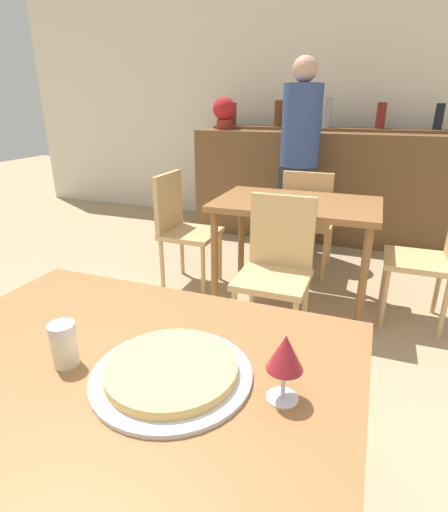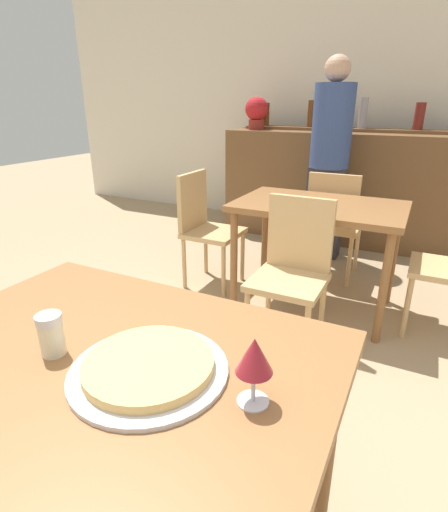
{
  "view_description": "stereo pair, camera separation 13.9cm",
  "coord_description": "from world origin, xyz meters",
  "views": [
    {
      "loc": [
        0.53,
        -0.66,
        1.37
      ],
      "look_at": [
        0.07,
        0.55,
        0.87
      ],
      "focal_mm": 28.0,
      "sensor_mm": 36.0,
      "label": 1
    },
    {
      "loc": [
        0.66,
        -0.61,
        1.37
      ],
      "look_at": [
        0.07,
        0.55,
        0.87
      ],
      "focal_mm": 28.0,
      "sensor_mm": 36.0,
      "label": 2
    }
  ],
  "objects": [
    {
      "name": "dining_table_far",
      "position": [
        0.06,
        1.96,
        0.66
      ],
      "size": [
        1.08,
        0.7,
        0.75
      ],
      "color": "brown",
      "rests_on": "ground_plane"
    },
    {
      "name": "chair_far_side_left",
      "position": [
        -0.81,
        1.96,
        0.5
      ],
      "size": [
        0.4,
        0.4,
        0.88
      ],
      "rotation": [
        0.0,
        0.0,
        1.57
      ],
      "color": "tan",
      "rests_on": "ground_plane"
    },
    {
      "name": "pizza_tray",
      "position": [
        0.14,
        0.01,
        0.78
      ],
      "size": [
        0.38,
        0.38,
        0.04
      ],
      "color": "silver",
      "rests_on": "dining_table_near"
    },
    {
      "name": "wine_glass",
      "position": [
        0.4,
        0.03,
        0.88
      ],
      "size": [
        0.08,
        0.08,
        0.16
      ],
      "color": "silver",
      "rests_on": "dining_table_near"
    },
    {
      "name": "person_standing",
      "position": [
        -0.13,
        3.0,
        0.94
      ],
      "size": [
        0.34,
        0.34,
        1.73
      ],
      "color": "#2D2D38",
      "rests_on": "ground_plane"
    },
    {
      "name": "chair_far_side_back",
      "position": [
        0.06,
        2.48,
        0.5
      ],
      "size": [
        0.4,
        0.4,
        0.88
      ],
      "rotation": [
        0.0,
        0.0,
        3.14
      ],
      "color": "tan",
      "rests_on": "ground_plane"
    },
    {
      "name": "bar_counter",
      "position": [
        0.0,
        3.58,
        0.55
      ],
      "size": [
        2.6,
        0.56,
        1.09
      ],
      "color": "brown",
      "rests_on": "ground_plane"
    },
    {
      "name": "chair_far_side_front",
      "position": [
        0.06,
        1.44,
        0.5
      ],
      "size": [
        0.4,
        0.4,
        0.88
      ],
      "color": "tan",
      "rests_on": "ground_plane"
    },
    {
      "name": "cheese_shaker",
      "position": [
        -0.12,
        -0.03,
        0.83
      ],
      "size": [
        0.06,
        0.06,
        0.11
      ],
      "color": "beige",
      "rests_on": "dining_table_near"
    },
    {
      "name": "dining_table_near",
      "position": [
        0.0,
        0.0,
        0.69
      ],
      "size": [
        1.16,
        0.87,
        0.77
      ],
      "color": "brown",
      "rests_on": "ground_plane"
    },
    {
      "name": "potted_plant",
      "position": [
        -1.05,
        3.53,
        1.27
      ],
      "size": [
        0.24,
        0.24,
        0.33
      ],
      "color": "maroon",
      "rests_on": "bar_counter"
    },
    {
      "name": "wall_back",
      "position": [
        0.0,
        4.08,
        1.4
      ],
      "size": [
        8.0,
        0.05,
        2.8
      ],
      "color": "silver",
      "rests_on": "ground_plane"
    },
    {
      "name": "bar_back_shelf",
      "position": [
        0.01,
        3.72,
        1.15
      ],
      "size": [
        2.39,
        0.24,
        0.32
      ],
      "color": "brown",
      "rests_on": "bar_counter"
    }
  ]
}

